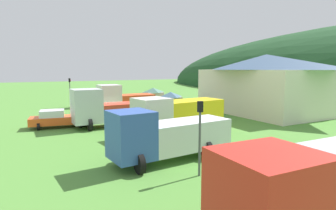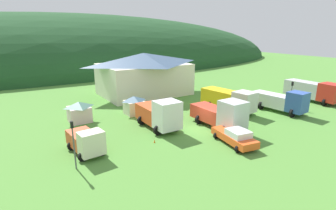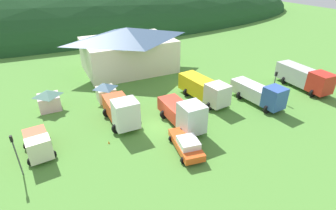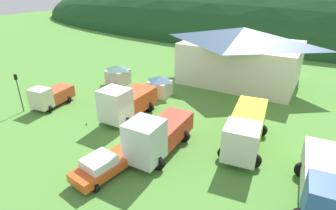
{
  "view_description": "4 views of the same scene",
  "coord_description": "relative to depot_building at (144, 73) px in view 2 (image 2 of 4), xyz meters",
  "views": [
    {
      "loc": [
        28.49,
        -8.52,
        5.49
      ],
      "look_at": [
        1.89,
        5.66,
        1.59
      ],
      "focal_mm": 30.21,
      "sensor_mm": 36.0,
      "label": 1
    },
    {
      "loc": [
        -18.0,
        -22.34,
        10.92
      ],
      "look_at": [
        0.01,
        6.12,
        1.41
      ],
      "focal_mm": 28.23,
      "sensor_mm": 36.0,
      "label": 2
    },
    {
      "loc": [
        -10.38,
        -23.48,
        16.49
      ],
      "look_at": [
        2.56,
        2.67,
        0.83
      ],
      "focal_mm": 28.4,
      "sensor_mm": 36.0,
      "label": 3
    },
    {
      "loc": [
        12.28,
        -16.76,
        12.74
      ],
      "look_at": [
        -0.52,
        5.53,
        0.85
      ],
      "focal_mm": 29.02,
      "sensor_mm": 36.0,
      "label": 4
    }
  ],
  "objects": [
    {
      "name": "ground_plane",
      "position": [
        -3.05,
        -18.84,
        -3.73
      ],
      "size": [
        200.0,
        200.0,
        0.0
      ],
      "primitive_type": "plane",
      "color": "#518C38"
    },
    {
      "name": "forested_hill_backdrop",
      "position": [
        -3.05,
        45.96,
        -3.73
      ],
      "size": [
        168.97,
        60.0,
        32.16
      ],
      "primitive_type": "ellipsoid",
      "color": "#1E4723",
      "rests_on": "ground"
    },
    {
      "name": "depot_building",
      "position": [
        0.0,
        0.0,
        0.0
      ],
      "size": [
        15.6,
        11.17,
        7.23
      ],
      "color": "silver",
      "rests_on": "ground"
    },
    {
      "name": "play_shed_cream",
      "position": [
        -6.64,
        -9.87,
        -2.44
      ],
      "size": [
        2.52,
        2.44,
        2.49
      ],
      "color": "beige",
      "rests_on": "ground"
    },
    {
      "name": "play_shed_pink",
      "position": [
        -13.69,
        -9.06,
        -2.41
      ],
      "size": [
        2.72,
        2.67,
        2.57
      ],
      "color": "beige",
      "rests_on": "ground"
    },
    {
      "name": "light_truck_cream",
      "position": [
        -15.45,
        -18.37,
        -2.5
      ],
      "size": [
        2.85,
        4.85,
        2.49
      ],
      "rotation": [
        0.0,
        0.0,
        -1.47
      ],
      "color": "beige",
      "rests_on": "ground"
    },
    {
      "name": "heavy_rig_white",
      "position": [
        -6.54,
        -16.49,
        -1.94
      ],
      "size": [
        3.4,
        6.52,
        3.63
      ],
      "rotation": [
        0.0,
        0.0,
        -1.57
      ],
      "color": "white",
      "rests_on": "ground"
    },
    {
      "name": "tow_truck_silver",
      "position": [
        -0.59,
        -20.23,
        -1.97
      ],
      "size": [
        3.28,
        7.25,
        3.65
      ],
      "rotation": [
        0.0,
        0.0,
        -1.56
      ],
      "color": "silver",
      "rests_on": "ground"
    },
    {
      "name": "flatbed_truck_yellow",
      "position": [
        5.15,
        -15.71,
        -1.99
      ],
      "size": [
        3.85,
        8.28,
        3.2
      ],
      "rotation": [
        0.0,
        0.0,
        -1.45
      ],
      "color": "silver",
      "rests_on": "ground"
    },
    {
      "name": "box_truck_blue",
      "position": [
        10.97,
        -19.81,
        -2.13
      ],
      "size": [
        3.45,
        7.77,
        3.21
      ],
      "rotation": [
        0.0,
        0.0,
        -1.48
      ],
      "color": "#3356AD",
      "rests_on": "ground"
    },
    {
      "name": "crane_truck_red",
      "position": [
        20.37,
        -18.91,
        -1.92
      ],
      "size": [
        3.45,
        8.51,
        3.29
      ],
      "rotation": [
        0.0,
        0.0,
        -1.6
      ],
      "color": "red",
      "rests_on": "ground"
    },
    {
      "name": "service_pickup_orange",
      "position": [
        -2.46,
        -24.2,
        -2.9
      ],
      "size": [
        2.94,
        5.48,
        1.66
      ],
      "rotation": [
        0.0,
        0.0,
        -1.72
      ],
      "color": "#F15620",
      "rests_on": "ground"
    },
    {
      "name": "traffic_light_west",
      "position": [
        -17.03,
        -20.73,
        -1.2
      ],
      "size": [
        0.2,
        0.32,
        4.11
      ],
      "color": "#4C4C51",
      "rests_on": "ground"
    },
    {
      "name": "traffic_light_east",
      "position": [
        13.85,
        -19.34,
        -1.33
      ],
      "size": [
        0.2,
        0.32,
        3.88
      ],
      "color": "#4C4C51",
      "rests_on": "ground"
    },
    {
      "name": "traffic_cone_near_pickup",
      "position": [
        -9.01,
        -19.6,
        -3.73
      ],
      "size": [
        0.36,
        0.36,
        0.63
      ],
      "primitive_type": "cone",
      "color": "orange",
      "rests_on": "ground"
    }
  ]
}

